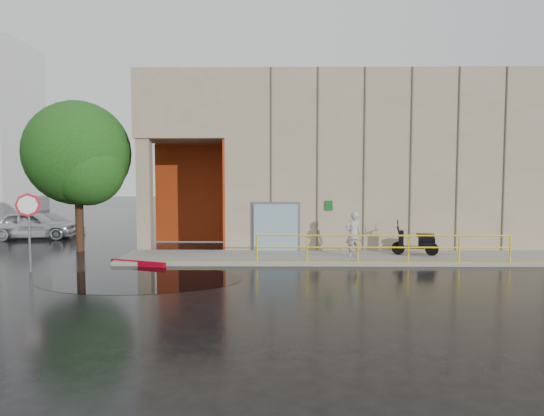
# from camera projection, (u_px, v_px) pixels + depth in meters

# --- Properties ---
(ground) EXTENTS (120.00, 120.00, 0.00)m
(ground) POSITION_uv_depth(u_px,v_px,m) (269.00, 285.00, 15.14)
(ground) COLOR black
(ground) RESTS_ON ground
(sidewalk) EXTENTS (20.00, 3.00, 0.15)m
(sidewalk) POSITION_uv_depth(u_px,v_px,m) (369.00, 258.00, 19.58)
(sidewalk) COLOR gray
(sidewalk) RESTS_ON ground
(building) EXTENTS (20.00, 10.17, 8.00)m
(building) POSITION_uv_depth(u_px,v_px,m) (368.00, 160.00, 25.75)
(building) COLOR gray
(building) RESTS_ON ground
(guardrail) EXTENTS (9.56, 0.06, 1.03)m
(guardrail) POSITION_uv_depth(u_px,v_px,m) (383.00, 248.00, 18.19)
(guardrail) COLOR yellow
(guardrail) RESTS_ON sidewalk
(person) EXTENTS (0.73, 0.55, 1.83)m
(person) POSITION_uv_depth(u_px,v_px,m) (354.00, 234.00, 19.19)
(person) COLOR #A6A6AA
(person) RESTS_ON sidewalk
(scooter) EXTENTS (1.89, 0.92, 1.43)m
(scooter) POSITION_uv_depth(u_px,v_px,m) (416.00, 235.00, 19.72)
(scooter) COLOR black
(scooter) RESTS_ON sidewalk
(stop_sign) EXTENTS (0.71, 0.51, 2.80)m
(stop_sign) POSITION_uv_depth(u_px,v_px,m) (28.00, 215.00, 16.90)
(stop_sign) COLOR slate
(stop_sign) RESTS_ON ground
(red_curb) EXTENTS (2.31, 1.02, 0.18)m
(red_curb) POSITION_uv_depth(u_px,v_px,m) (138.00, 263.00, 18.29)
(red_curb) COLOR #9F0010
(red_curb) RESTS_ON ground
(puddle) EXTENTS (6.87, 4.49, 0.01)m
(puddle) POSITION_uv_depth(u_px,v_px,m) (142.00, 280.00, 15.84)
(puddle) COLOR black
(puddle) RESTS_ON ground
(car_a) EXTENTS (4.70, 2.53, 1.52)m
(car_a) POSITION_uv_depth(u_px,v_px,m) (32.00, 225.00, 25.77)
(car_a) COLOR silver
(car_a) RESTS_ON ground
(car_c) EXTENTS (4.20, 2.12, 1.17)m
(car_c) POSITION_uv_depth(u_px,v_px,m) (50.00, 223.00, 28.36)
(car_c) COLOR #B4B7BC
(car_c) RESTS_ON ground
(tree_near) EXTENTS (4.60, 4.60, 6.68)m
(tree_near) POSITION_uv_depth(u_px,v_px,m) (80.00, 157.00, 21.32)
(tree_near) COLOR black
(tree_near) RESTS_ON ground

